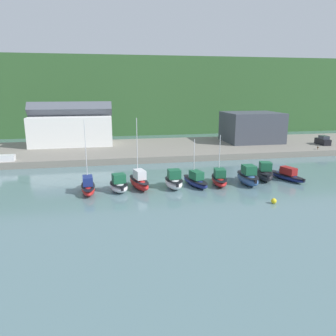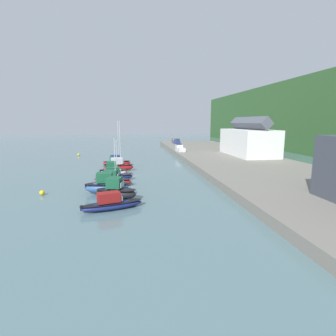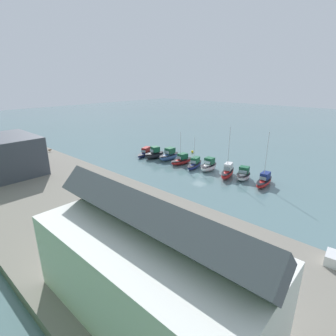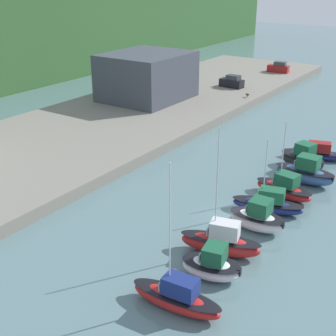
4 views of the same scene
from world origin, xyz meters
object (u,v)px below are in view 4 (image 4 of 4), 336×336
at_px(moored_boat_1, 212,266).
at_px(moored_boat_3, 257,218).
at_px(moored_boat_2, 221,242).
at_px(moored_boat_4, 268,204).
at_px(moored_boat_6, 305,173).
at_px(moored_boat_5, 284,188).
at_px(dog_on_quay, 247,95).
at_px(moored_boat_7, 303,159).
at_px(moored_boat_8, 316,153).
at_px(parked_car_2, 232,82).
at_px(moored_boat_0, 177,297).
at_px(parked_car_0, 279,68).

distance_m(moored_boat_1, moored_boat_3, 8.02).
bearing_deg(moored_boat_2, moored_boat_4, -16.64).
relative_size(moored_boat_2, moored_boat_4, 1.46).
height_order(moored_boat_3, moored_boat_6, moored_boat_6).
bearing_deg(moored_boat_1, moored_boat_2, 5.48).
bearing_deg(moored_boat_5, moored_boat_4, -170.67).
bearing_deg(dog_on_quay, moored_boat_5, 56.39).
bearing_deg(moored_boat_7, moored_boat_8, 8.03).
bearing_deg(moored_boat_4, parked_car_2, 17.08).
height_order(moored_boat_1, parked_car_2, parked_car_2).
xyz_separation_m(moored_boat_6, parked_car_2, (29.49, 23.57, 1.05)).
distance_m(moored_boat_2, moored_boat_7, 20.13).
bearing_deg(moored_boat_1, moored_boat_0, 166.33).
relative_size(moored_boat_5, moored_boat_6, 1.22).
height_order(moored_boat_2, moored_boat_3, moored_boat_2).
bearing_deg(moored_boat_5, moored_boat_6, 2.86).
relative_size(moored_boat_2, moored_boat_3, 2.11).
distance_m(moored_boat_7, moored_boat_8, 3.69).
xyz_separation_m(moored_boat_1, parked_car_2, (49.04, 23.61, 1.21)).
bearing_deg(moored_boat_2, parked_car_2, 11.69).
bearing_deg(moored_boat_3, moored_boat_4, 6.46).
height_order(moored_boat_8, parked_car_2, parked_car_2).
height_order(moored_boat_4, moored_boat_5, moored_boat_5).
xyz_separation_m(moored_boat_3, moored_boat_5, (7.16, 0.44, -0.13)).
relative_size(moored_boat_0, parked_car_2, 2.37).
height_order(moored_boat_3, dog_on_quay, moored_boat_3).
relative_size(moored_boat_6, moored_boat_7, 1.11).
height_order(moored_boat_2, parked_car_2, moored_boat_2).
bearing_deg(parked_car_2, moored_boat_8, -131.08).
distance_m(moored_boat_8, dog_on_quay, 24.27).
height_order(moored_boat_3, parked_car_0, parked_car_0).
height_order(moored_boat_5, moored_boat_8, moored_boat_5).
relative_size(moored_boat_0, moored_boat_5, 1.35).
xyz_separation_m(moored_boat_5, moored_boat_6, (4.38, -0.53, 0.19)).
bearing_deg(moored_boat_7, moored_boat_3, -160.65).
relative_size(moored_boat_0, parked_car_0, 2.32).
relative_size(moored_boat_4, parked_car_0, 1.60).
distance_m(moored_boat_6, dog_on_quay, 30.48).
xyz_separation_m(moored_boat_0, moored_boat_5, (19.45, 0.37, 0.02)).
distance_m(moored_boat_2, moored_boat_3, 5.09).
relative_size(moored_boat_0, dog_on_quay, 11.82).
xyz_separation_m(parked_car_0, parked_car_2, (-17.12, 1.75, 0.00)).
xyz_separation_m(moored_boat_0, moored_boat_4, (15.70, 0.40, -0.05)).
height_order(moored_boat_4, dog_on_quay, moored_boat_4).
relative_size(moored_boat_0, moored_boat_1, 2.15).
bearing_deg(parked_car_2, moored_boat_2, -150.02).
height_order(moored_boat_1, moored_boat_6, moored_boat_6).
height_order(parked_car_0, parked_car_2, same).
distance_m(moored_boat_0, moored_boat_8, 31.05).
distance_m(moored_boat_0, parked_car_0, 73.70).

